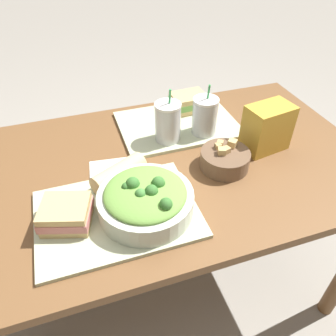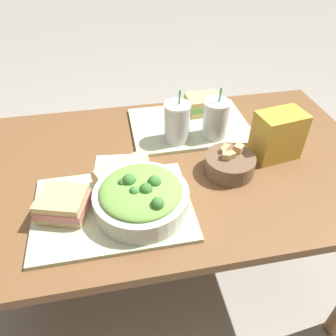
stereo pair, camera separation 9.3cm
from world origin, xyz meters
name	(u,v)px [view 2 (the right image)]	position (x,y,z in m)	size (l,w,h in m)	color
ground_plane	(165,283)	(0.00, 0.00, 0.00)	(12.00, 12.00, 0.00)	gray
dining_table	(164,185)	(0.00, 0.00, 0.63)	(1.41, 0.80, 0.72)	brown
tray_near	(113,208)	(-0.17, -0.17, 0.73)	(0.43, 0.31, 0.01)	#B2BC99
tray_far	(189,125)	(0.14, 0.20, 0.73)	(0.43, 0.31, 0.01)	#B2BC99
salad_bowl	(141,196)	(-0.10, -0.19, 0.78)	(0.26, 0.26, 0.11)	beige
soup_bowl	(230,163)	(0.20, -0.08, 0.75)	(0.16, 0.16, 0.08)	brown
sandwich_near	(63,204)	(-0.30, -0.17, 0.77)	(0.15, 0.14, 0.06)	tan
baguette_near	(122,169)	(-0.14, -0.05, 0.77)	(0.18, 0.13, 0.06)	#DBBC84
sandwich_far	(203,104)	(0.21, 0.28, 0.77)	(0.14, 0.11, 0.06)	tan
drink_cup_dark	(177,123)	(0.07, 0.11, 0.80)	(0.09, 0.09, 0.19)	silver
drink_cup_red	(216,120)	(0.21, 0.11, 0.80)	(0.09, 0.09, 0.19)	silver
chip_bag	(278,135)	(0.37, -0.02, 0.80)	(0.16, 0.12, 0.16)	gold
napkin_folded	(121,166)	(-0.14, 0.01, 0.72)	(0.18, 0.14, 0.00)	silver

